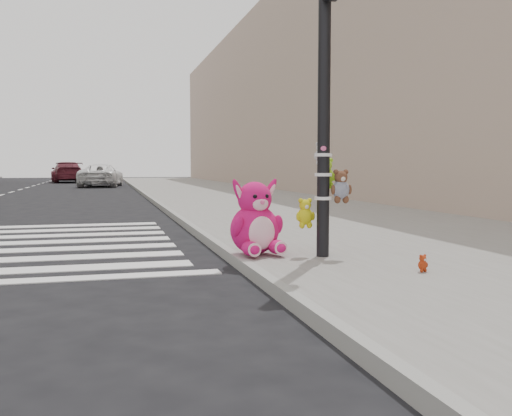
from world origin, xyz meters
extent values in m
plane|color=black|center=(0.00, 0.00, 0.00)|extent=(120.00, 120.00, 0.00)
cube|color=slate|center=(5.00, 10.00, 0.07)|extent=(7.00, 80.00, 0.14)
cube|color=gray|center=(1.55, 10.00, 0.07)|extent=(0.12, 80.00, 0.15)
cube|color=tan|center=(10.50, 20.00, 5.00)|extent=(5.00, 60.00, 10.00)
cylinder|color=black|center=(2.60, 1.80, 2.14)|extent=(0.16, 0.16, 4.00)
cylinder|color=white|center=(2.60, 1.80, 0.89)|extent=(0.22, 0.22, 0.04)
cylinder|color=white|center=(2.60, 1.80, 1.19)|extent=(0.22, 0.22, 0.04)
cylinder|color=white|center=(2.60, 1.80, 1.44)|extent=(0.22, 0.22, 0.04)
ellipsoid|color=#D61267|center=(1.67, 1.89, 0.23)|extent=(0.26, 0.37, 0.19)
ellipsoid|color=#D61267|center=(2.03, 1.95, 0.23)|extent=(0.26, 0.37, 0.19)
ellipsoid|color=#D61267|center=(1.80, 2.20, 0.47)|extent=(0.73, 0.65, 0.65)
ellipsoid|color=#F9BFD1|center=(1.84, 1.98, 0.45)|extent=(0.38, 0.19, 0.43)
sphere|color=#D61267|center=(1.80, 2.20, 0.87)|extent=(0.51, 0.51, 0.45)
ellipsoid|color=#D61267|center=(1.60, 2.19, 0.93)|extent=(0.32, 0.14, 0.45)
ellipsoid|color=#D61267|center=(2.00, 2.25, 0.93)|extent=(0.32, 0.14, 0.45)
imported|color=white|center=(-0.29, 31.55, 0.69)|extent=(2.90, 5.19, 1.37)
imported|color=maroon|center=(-2.88, 41.44, 0.79)|extent=(2.86, 5.65, 1.57)
camera|label=1|loc=(-0.10, -5.00, 1.31)|focal=40.00mm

